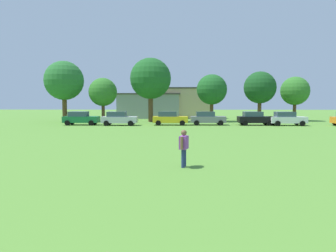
% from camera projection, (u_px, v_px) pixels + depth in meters
% --- Properties ---
extents(ground_plane, '(160.00, 160.00, 0.00)m').
position_uv_depth(ground_plane, '(155.00, 132.00, 30.26)').
color(ground_plane, '#568C33').
extents(adult_bystander, '(0.46, 0.78, 1.70)m').
position_uv_depth(adult_bystander, '(184.00, 145.00, 14.14)').
color(adult_bystander, navy).
rests_on(adult_bystander, ground).
extents(parked_car_green_0, '(4.30, 2.02, 1.68)m').
position_uv_depth(parked_car_green_0, '(81.00, 118.00, 39.21)').
color(parked_car_green_0, '#196B38').
rests_on(parked_car_green_0, ground).
extents(parked_car_silver_1, '(4.30, 2.02, 1.68)m').
position_uv_depth(parked_car_silver_1, '(119.00, 118.00, 38.59)').
color(parked_car_silver_1, silver).
rests_on(parked_car_silver_1, ground).
extents(parked_car_yellow_2, '(4.30, 2.02, 1.68)m').
position_uv_depth(parked_car_yellow_2, '(170.00, 118.00, 39.09)').
color(parked_car_yellow_2, yellow).
rests_on(parked_car_yellow_2, ground).
extents(parked_car_gray_3, '(4.30, 2.02, 1.68)m').
position_uv_depth(parked_car_gray_3, '(207.00, 118.00, 39.21)').
color(parked_car_gray_3, slate).
rests_on(parked_car_gray_3, ground).
extents(parked_car_black_4, '(4.30, 2.02, 1.68)m').
position_uv_depth(parked_car_black_4, '(255.00, 118.00, 38.89)').
color(parked_car_black_4, black).
rests_on(parked_car_black_4, ground).
extents(parked_car_white_5, '(4.30, 2.02, 1.68)m').
position_uv_depth(parked_car_white_5, '(287.00, 119.00, 38.35)').
color(parked_car_white_5, white).
rests_on(parked_car_white_5, ground).
extents(tree_far_left, '(5.60, 5.60, 8.73)m').
position_uv_depth(tree_far_left, '(64.00, 81.00, 45.17)').
color(tree_far_left, brown).
rests_on(tree_far_left, ground).
extents(tree_left, '(4.05, 4.05, 6.31)m').
position_uv_depth(tree_left, '(103.00, 92.00, 45.18)').
color(tree_left, brown).
rests_on(tree_left, ground).
extents(tree_center_left, '(5.86, 5.86, 9.13)m').
position_uv_depth(tree_center_left, '(151.00, 79.00, 44.91)').
color(tree_center_left, brown).
rests_on(tree_center_left, ground).
extents(tree_center_right, '(4.40, 4.40, 6.86)m').
position_uv_depth(tree_center_right, '(212.00, 90.00, 45.60)').
color(tree_center_right, brown).
rests_on(tree_center_right, ground).
extents(tree_right, '(4.70, 4.70, 7.33)m').
position_uv_depth(tree_right, '(260.00, 88.00, 46.29)').
color(tree_right, brown).
rests_on(tree_right, ground).
extents(tree_far_right, '(4.26, 4.26, 6.63)m').
position_uv_depth(tree_far_right, '(295.00, 91.00, 47.13)').
color(tree_far_right, brown).
rests_on(tree_far_right, ground).
extents(house_left, '(8.93, 6.30, 5.33)m').
position_uv_depth(house_left, '(186.00, 103.00, 56.06)').
color(house_left, beige).
rests_on(house_left, ground).
extents(house_right, '(10.96, 7.29, 4.33)m').
position_uv_depth(house_right, '(149.00, 106.00, 56.28)').
color(house_right, '#9999A3').
rests_on(house_right, ground).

